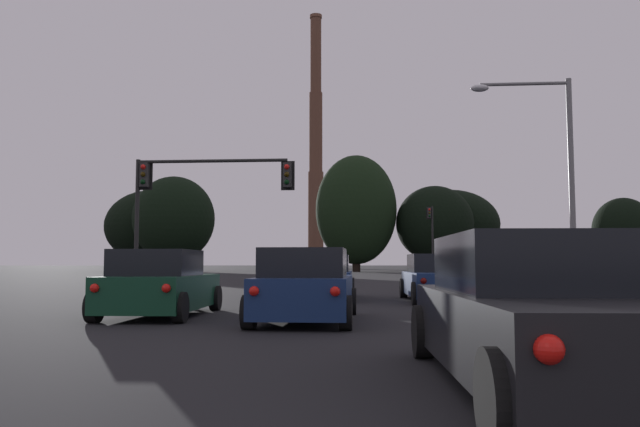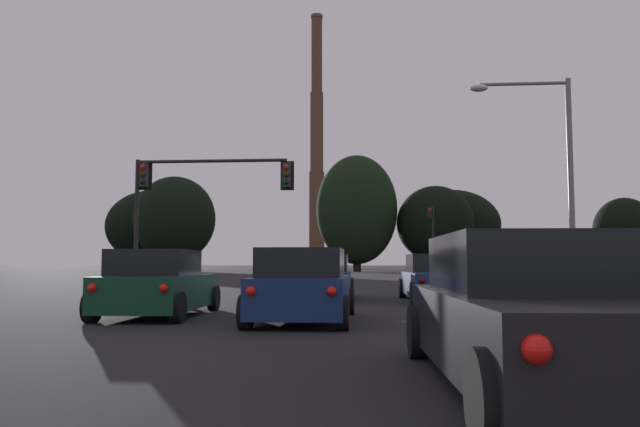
{
  "view_description": "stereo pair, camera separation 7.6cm",
  "coord_description": "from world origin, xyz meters",
  "px_view_note": "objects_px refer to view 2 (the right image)",
  "views": [
    {
      "loc": [
        1.44,
        -0.28,
        1.15
      ],
      "look_at": [
        -1.45,
        37.05,
        4.13
      ],
      "focal_mm": 35.0,
      "sensor_mm": 36.0,
      "label": 1
    },
    {
      "loc": [
        1.51,
        -0.27,
        1.15
      ],
      "look_at": [
        -1.45,
        37.05,
        4.13
      ],
      "focal_mm": 35.0,
      "sensor_mm": 36.0,
      "label": 2
    }
  ],
  "objects_px": {
    "traffic_light_overhead_left": "(191,188)",
    "traffic_light_far_right": "(432,230)",
    "street_lamp": "(552,159)",
    "smokestack": "(317,167)",
    "hatchback_left_lane_second": "(159,285)",
    "sedan_right_lane_third": "(537,316)",
    "sedan_center_lane_front": "(323,278)",
    "hatchback_center_lane_second": "(303,288)",
    "sedan_right_lane_front": "(437,279)"
  },
  "relations": [
    {
      "from": "hatchback_center_lane_second",
      "to": "traffic_light_far_right",
      "type": "xyz_separation_m",
      "value": [
        7.47,
        50.05,
        3.76
      ]
    },
    {
      "from": "hatchback_left_lane_second",
      "to": "smokestack",
      "type": "relative_size",
      "value": 0.07
    },
    {
      "from": "traffic_light_overhead_left",
      "to": "traffic_light_far_right",
      "type": "bearing_deg",
      "value": 69.33
    },
    {
      "from": "traffic_light_overhead_left",
      "to": "street_lamp",
      "type": "height_order",
      "value": "street_lamp"
    },
    {
      "from": "sedan_right_lane_third",
      "to": "street_lamp",
      "type": "relative_size",
      "value": 0.62
    },
    {
      "from": "hatchback_center_lane_second",
      "to": "sedan_right_lane_front",
      "type": "bearing_deg",
      "value": 64.41
    },
    {
      "from": "sedan_center_lane_front",
      "to": "hatchback_center_lane_second",
      "type": "height_order",
      "value": "hatchback_center_lane_second"
    },
    {
      "from": "sedan_right_lane_third",
      "to": "hatchback_left_lane_second",
      "type": "height_order",
      "value": "hatchback_left_lane_second"
    },
    {
      "from": "sedan_center_lane_front",
      "to": "smokestack",
      "type": "bearing_deg",
      "value": 94.02
    },
    {
      "from": "sedan_right_lane_third",
      "to": "traffic_light_overhead_left",
      "type": "distance_m",
      "value": 22.22
    },
    {
      "from": "traffic_light_overhead_left",
      "to": "street_lamp",
      "type": "relative_size",
      "value": 0.91
    },
    {
      "from": "street_lamp",
      "to": "smokestack",
      "type": "bearing_deg",
      "value": 99.05
    },
    {
      "from": "sedan_right_lane_third",
      "to": "street_lamp",
      "type": "height_order",
      "value": "street_lamp"
    },
    {
      "from": "hatchback_left_lane_second",
      "to": "traffic_light_far_right",
      "type": "height_order",
      "value": "traffic_light_far_right"
    },
    {
      "from": "traffic_light_overhead_left",
      "to": "traffic_light_far_right",
      "type": "relative_size",
      "value": 1.03
    },
    {
      "from": "smokestack",
      "to": "traffic_light_far_right",
      "type": "bearing_deg",
      "value": -76.2
    },
    {
      "from": "sedan_center_lane_front",
      "to": "sedan_right_lane_third",
      "type": "relative_size",
      "value": 0.99
    },
    {
      "from": "smokestack",
      "to": "traffic_light_overhead_left",
      "type": "bearing_deg",
      "value": -88.01
    },
    {
      "from": "hatchback_center_lane_second",
      "to": "traffic_light_overhead_left",
      "type": "distance_m",
      "value": 15.4
    },
    {
      "from": "hatchback_center_lane_second",
      "to": "street_lamp",
      "type": "xyz_separation_m",
      "value": [
        7.71,
        9.87,
        4.13
      ]
    },
    {
      "from": "traffic_light_far_right",
      "to": "street_lamp",
      "type": "relative_size",
      "value": 0.89
    },
    {
      "from": "hatchback_left_lane_second",
      "to": "street_lamp",
      "type": "bearing_deg",
      "value": 36.84
    },
    {
      "from": "sedan_right_lane_third",
      "to": "smokestack",
      "type": "distance_m",
      "value": 130.09
    },
    {
      "from": "traffic_light_far_right",
      "to": "hatchback_left_lane_second",
      "type": "bearing_deg",
      "value": -102.37
    },
    {
      "from": "hatchback_left_lane_second",
      "to": "sedan_right_lane_third",
      "type": "bearing_deg",
      "value": -52.31
    },
    {
      "from": "sedan_center_lane_front",
      "to": "street_lamp",
      "type": "distance_m",
      "value": 9.13
    },
    {
      "from": "sedan_right_lane_front",
      "to": "traffic_light_far_right",
      "type": "distance_m",
      "value": 43.49
    },
    {
      "from": "hatchback_center_lane_second",
      "to": "traffic_light_far_right",
      "type": "bearing_deg",
      "value": 81.62
    },
    {
      "from": "sedan_center_lane_front",
      "to": "hatchback_center_lane_second",
      "type": "relative_size",
      "value": 1.15
    },
    {
      "from": "sedan_right_lane_third",
      "to": "sedan_right_lane_front",
      "type": "relative_size",
      "value": 1.0
    },
    {
      "from": "street_lamp",
      "to": "smokestack",
      "type": "relative_size",
      "value": 0.14
    },
    {
      "from": "hatchback_center_lane_second",
      "to": "sedan_right_lane_third",
      "type": "bearing_deg",
      "value": -65.8
    },
    {
      "from": "sedan_right_lane_front",
      "to": "traffic_light_far_right",
      "type": "xyz_separation_m",
      "value": [
        4.14,
        43.13,
        3.75
      ]
    },
    {
      "from": "sedan_center_lane_front",
      "to": "street_lamp",
      "type": "relative_size",
      "value": 0.62
    },
    {
      "from": "traffic_light_overhead_left",
      "to": "smokestack",
      "type": "relative_size",
      "value": 0.12
    },
    {
      "from": "hatchback_left_lane_second",
      "to": "traffic_light_overhead_left",
      "type": "relative_size",
      "value": 0.6
    },
    {
      "from": "hatchback_left_lane_second",
      "to": "traffic_light_far_right",
      "type": "bearing_deg",
      "value": 75.62
    },
    {
      "from": "street_lamp",
      "to": "smokestack",
      "type": "height_order",
      "value": "smokestack"
    },
    {
      "from": "hatchback_left_lane_second",
      "to": "traffic_light_overhead_left",
      "type": "xyz_separation_m",
      "value": [
        -3.01,
        12.55,
        3.67
      ]
    },
    {
      "from": "sedan_center_lane_front",
      "to": "traffic_light_far_right",
      "type": "bearing_deg",
      "value": 78.67
    },
    {
      "from": "hatchback_center_lane_second",
      "to": "sedan_right_lane_third",
      "type": "height_order",
      "value": "hatchback_center_lane_second"
    },
    {
      "from": "sedan_right_lane_front",
      "to": "traffic_light_overhead_left",
      "type": "xyz_separation_m",
      "value": [
        -9.62,
        6.64,
        3.67
      ]
    },
    {
      "from": "hatchback_center_lane_second",
      "to": "street_lamp",
      "type": "relative_size",
      "value": 0.54
    },
    {
      "from": "hatchback_center_lane_second",
      "to": "hatchback_left_lane_second",
      "type": "relative_size",
      "value": 0.99
    },
    {
      "from": "hatchback_left_lane_second",
      "to": "street_lamp",
      "type": "xyz_separation_m",
      "value": [
        10.99,
        8.85,
        4.13
      ]
    },
    {
      "from": "sedan_center_lane_front",
      "to": "smokestack",
      "type": "relative_size",
      "value": 0.08
    },
    {
      "from": "hatchback_center_lane_second",
      "to": "sedan_right_lane_third",
      "type": "distance_m",
      "value": 6.96
    },
    {
      "from": "hatchback_center_lane_second",
      "to": "smokestack",
      "type": "bearing_deg",
      "value": 94.84
    },
    {
      "from": "sedan_right_lane_front",
      "to": "street_lamp",
      "type": "bearing_deg",
      "value": 31.99
    },
    {
      "from": "hatchback_center_lane_second",
      "to": "traffic_light_far_right",
      "type": "height_order",
      "value": "traffic_light_far_right"
    }
  ]
}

